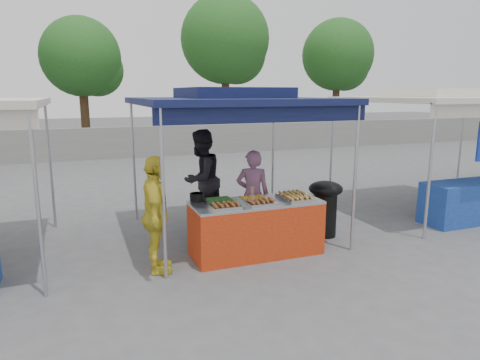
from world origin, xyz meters
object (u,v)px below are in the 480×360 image
object	(u,v)px
vendor_woman	(253,195)
customer_person	(156,215)
vendor_table	(256,228)
helper_man	(201,179)
wok_burner	(325,204)
cooking_pot	(197,197)

from	to	relation	value
vendor_woman	customer_person	bearing A→B (deg)	47.74
vendor_table	helper_man	xyz separation A→B (m)	(-0.41, 1.64, 0.49)
vendor_table	helper_man	world-z (taller)	helper_man
helper_man	customer_person	xyz separation A→B (m)	(-1.16, -1.78, -0.09)
wok_burner	vendor_woman	xyz separation A→B (m)	(-1.24, 0.32, 0.19)
cooking_pot	vendor_table	bearing A→B (deg)	-21.68
vendor_table	wok_burner	size ratio (longest dim) A/B	2.02
vendor_woman	helper_man	size ratio (longest dim) A/B	0.84
cooking_pot	vendor_woman	world-z (taller)	vendor_woman
vendor_table	vendor_woman	distance (m)	0.80
cooking_pot	wok_burner	world-z (taller)	wok_burner
cooking_pot	customer_person	distance (m)	0.87
vendor_table	cooking_pot	size ratio (longest dim) A/B	9.37
vendor_table	vendor_woman	size ratio (longest dim) A/B	1.29
vendor_table	wok_burner	xyz separation A→B (m)	(1.47, 0.37, 0.16)
cooking_pot	customer_person	world-z (taller)	customer_person
cooking_pot	helper_man	world-z (taller)	helper_man
helper_man	vendor_table	bearing A→B (deg)	64.05
vendor_table	customer_person	world-z (taller)	customer_person
vendor_table	wok_burner	world-z (taller)	wok_burner
cooking_pot	customer_person	size ratio (longest dim) A/B	0.13
vendor_woman	customer_person	size ratio (longest dim) A/B	0.93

